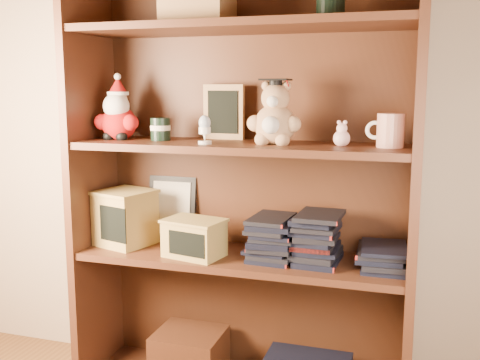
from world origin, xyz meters
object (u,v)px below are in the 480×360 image
object	(u,v)px
grad_teddy_bear	(275,119)
treats_box	(125,217)
bookcase	(244,189)
teacher_mug	(390,130)

from	to	relation	value
grad_teddy_bear	treats_box	bearing A→B (deg)	179.42
bookcase	teacher_mug	distance (m)	0.55
bookcase	teacher_mug	bearing A→B (deg)	-5.78
teacher_mug	treats_box	xyz separation A→B (m)	(-0.95, -0.00, -0.35)
teacher_mug	treats_box	distance (m)	1.01
bookcase	grad_teddy_bear	world-z (taller)	bookcase
teacher_mug	treats_box	world-z (taller)	teacher_mug
bookcase	treats_box	bearing A→B (deg)	-173.49
bookcase	grad_teddy_bear	size ratio (longest dim) A/B	7.13
grad_teddy_bear	teacher_mug	world-z (taller)	grad_teddy_bear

